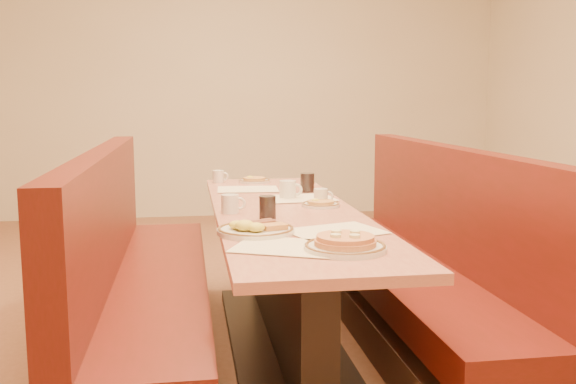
{
  "coord_description": "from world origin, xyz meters",
  "views": [
    {
      "loc": [
        -0.48,
        -3.11,
        1.3
      ],
      "look_at": [
        0.0,
        -0.08,
        0.85
      ],
      "focal_mm": 40.0,
      "sensor_mm": 36.0,
      "label": 1
    }
  ],
  "objects": [
    {
      "name": "coffee_mug_b",
      "position": [
        -0.28,
        -0.05,
        0.8
      ],
      "size": [
        0.12,
        0.08,
        0.09
      ],
      "rotation": [
        0.0,
        0.0,
        -0.08
      ],
      "color": "silver",
      "rests_on": "diner_table"
    },
    {
      "name": "placemat_far_left",
      "position": [
        -0.12,
        0.72,
        0.75
      ],
      "size": [
        0.38,
        0.29,
        0.0
      ],
      "primitive_type": "cube",
      "rotation": [
        0.0,
        0.0,
        -0.06
      ],
      "color": "#FFE8C7",
      "rests_on": "diner_table"
    },
    {
      "name": "soda_tumbler_mid",
      "position": [
        0.22,
        0.58,
        0.81
      ],
      "size": [
        0.08,
        0.08,
        0.11
      ],
      "color": "black",
      "rests_on": "diner_table"
    },
    {
      "name": "extra_plate_mid",
      "position": [
        0.19,
        0.06,
        0.76
      ],
      "size": [
        0.2,
        0.2,
        0.04
      ],
      "rotation": [
        0.0,
        0.0,
        0.0
      ],
      "color": "silver",
      "rests_on": "diner_table"
    },
    {
      "name": "coffee_mug_d",
      "position": [
        -0.28,
        1.1,
        0.79
      ],
      "size": [
        0.11,
        0.07,
        0.08
      ],
      "rotation": [
        0.0,
        0.0,
        -0.12
      ],
      "color": "silver",
      "rests_on": "diner_table"
    },
    {
      "name": "booth_right",
      "position": [
        0.73,
        0.0,
        0.36
      ],
      "size": [
        0.55,
        2.5,
        1.05
      ],
      "color": "#4C3326",
      "rests_on": "ground"
    },
    {
      "name": "diner_table",
      "position": [
        0.0,
        0.0,
        0.37
      ],
      "size": [
        0.7,
        2.5,
        0.75
      ],
      "color": "black",
      "rests_on": "ground"
    },
    {
      "name": "booth_left",
      "position": [
        -0.73,
        0.0,
        0.36
      ],
      "size": [
        0.55,
        2.5,
        1.05
      ],
      "color": "#4C3326",
      "rests_on": "ground"
    },
    {
      "name": "placemat_near_right",
      "position": [
        0.12,
        -0.58,
        0.75
      ],
      "size": [
        0.44,
        0.39,
        0.0
      ],
      "primitive_type": "cube",
      "rotation": [
        0.0,
        0.0,
        0.32
      ],
      "color": "#FFE8C7",
      "rests_on": "diner_table"
    },
    {
      "name": "placemat_far_right",
      "position": [
        0.12,
        0.33,
        0.75
      ],
      "size": [
        0.41,
        0.33,
        0.0
      ],
      "primitive_type": "cube",
      "rotation": [
        0.0,
        0.0,
        0.09
      ],
      "color": "#FFE8C7",
      "rests_on": "diner_table"
    },
    {
      "name": "coffee_mug_a",
      "position": [
        0.21,
        0.15,
        0.79
      ],
      "size": [
        0.1,
        0.07,
        0.08
      ],
      "rotation": [
        0.0,
        0.0,
        -0.26
      ],
      "color": "silver",
      "rests_on": "diner_table"
    },
    {
      "name": "soda_tumbler_near",
      "position": [
        -0.12,
        -0.23,
        0.8
      ],
      "size": [
        0.08,
        0.08,
        0.11
      ],
      "color": "black",
      "rests_on": "diner_table"
    },
    {
      "name": "pancake_plate",
      "position": [
        0.08,
        -0.9,
        0.77
      ],
      "size": [
        0.3,
        0.3,
        0.07
      ],
      "rotation": [
        0.0,
        0.0,
        0.08
      ],
      "color": "silver",
      "rests_on": "diner_table"
    },
    {
      "name": "eggs_plate",
      "position": [
        -0.21,
        -0.55,
        0.77
      ],
      "size": [
        0.32,
        0.32,
        0.06
      ],
      "rotation": [
        0.0,
        0.0,
        0.28
      ],
      "color": "silver",
      "rests_on": "diner_table"
    },
    {
      "name": "extra_plate_far",
      "position": [
        -0.05,
        1.07,
        0.76
      ],
      "size": [
        0.21,
        0.21,
        0.04
      ],
      "rotation": [
        0.0,
        0.0,
        0.16
      ],
      "color": "silver",
      "rests_on": "diner_table"
    },
    {
      "name": "ground",
      "position": [
        0.0,
        0.0,
        0.0
      ],
      "size": [
        8.0,
        8.0,
        0.0
      ],
      "primitive_type": "plane",
      "color": "#9E6647",
      "rests_on": "ground"
    },
    {
      "name": "placemat_near_left",
      "position": [
        -0.12,
        -0.82,
        0.75
      ],
      "size": [
        0.46,
        0.41,
        0.0
      ],
      "primitive_type": "cube",
      "rotation": [
        0.0,
        0.0,
        -0.42
      ],
      "color": "#FFE8C7",
      "rests_on": "diner_table"
    },
    {
      "name": "coffee_mug_c",
      "position": [
        0.07,
        0.36,
        0.8
      ],
      "size": [
        0.13,
        0.09,
        0.1
      ],
      "rotation": [
        0.0,
        0.0,
        -0.38
      ],
      "color": "silver",
      "rests_on": "diner_table"
    }
  ]
}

